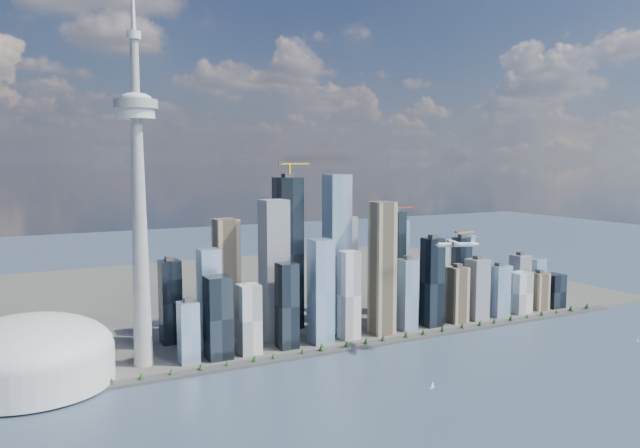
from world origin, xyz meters
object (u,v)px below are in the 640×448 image
airplane (457,244)px  sailboat_east (638,340)px  sailboat_west (432,386)px  needle_tower (139,195)px  dome_stadium (30,356)px

airplane → sailboat_east: size_ratio=6.55×
airplane → sailboat_east: bearing=3.8°
airplane → sailboat_west: (-116.14, -98.79, -158.31)m
needle_tower → sailboat_west: (301.61, -246.50, -232.63)m
sailboat_east → dome_stadium: bearing=141.6°
needle_tower → sailboat_east: bearing=-18.3°
needle_tower → airplane: 449.29m
sailboat_west → sailboat_east: 408.01m
needle_tower → dome_stadium: bearing=-175.9°
sailboat_west → sailboat_east: size_ratio=1.04×
needle_tower → dome_stadium: needle_tower is taller
needle_tower → dome_stadium: 241.40m
sailboat_west → needle_tower: bearing=135.4°
sailboat_west → dome_stadium: bearing=146.5°
needle_tower → dome_stadium: (-140.00, -10.00, -196.40)m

